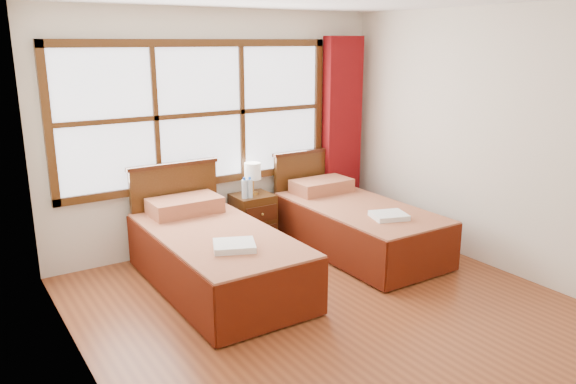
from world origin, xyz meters
TOP-DOWN VIEW (x-y plane):
  - floor at (0.00, 0.00)m, footprint 4.50×4.50m
  - wall_back at (0.00, 2.25)m, footprint 4.00×0.00m
  - wall_left at (-2.00, 0.00)m, footprint 0.00×4.50m
  - wall_right at (2.00, 0.00)m, footprint 0.00×4.50m
  - window at (-0.25, 2.21)m, footprint 3.16×0.06m
  - curtain at (1.60, 2.11)m, footprint 0.50×0.16m
  - bed_left at (-0.62, 1.20)m, footprint 1.06×2.08m
  - bed_right at (1.10, 1.20)m, footprint 1.01×2.03m
  - nightstand at (0.25, 1.99)m, footprint 0.44×0.43m
  - towels_left at (-0.67, 0.67)m, footprint 0.44×0.42m
  - towels_right at (1.07, 0.64)m, footprint 0.41×0.38m
  - lamp at (0.27, 2.02)m, footprint 0.19×0.19m
  - bottle_near at (0.11, 1.91)m, footprint 0.06×0.06m
  - bottle_far at (0.17, 1.90)m, footprint 0.06×0.06m

SIDE VIEW (x-z plane):
  - floor at x=0.00m, z-range 0.00..0.00m
  - nightstand at x=0.25m, z-range 0.00..0.58m
  - bed_right at x=1.10m, z-range -0.19..0.79m
  - bed_left at x=-0.62m, z-range -0.20..0.83m
  - towels_right at x=1.07m, z-range 0.53..0.58m
  - towels_left at x=-0.67m, z-range 0.55..0.60m
  - bottle_far at x=0.17m, z-range 0.57..0.81m
  - bottle_near at x=0.11m, z-range 0.57..0.81m
  - lamp at x=0.27m, z-range 0.66..1.02m
  - curtain at x=1.60m, z-range 0.02..2.32m
  - wall_back at x=0.00m, z-range -0.70..3.30m
  - wall_left at x=-2.00m, z-range -0.95..3.55m
  - wall_right at x=2.00m, z-range -0.95..3.55m
  - window at x=-0.25m, z-range 0.72..2.28m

